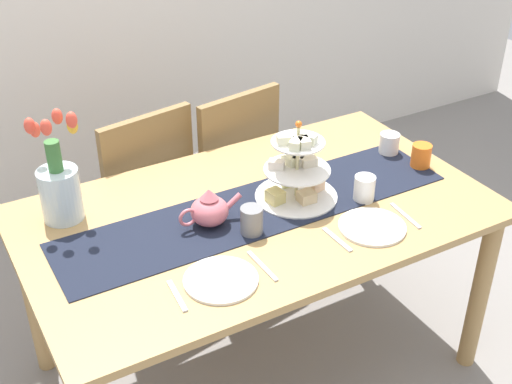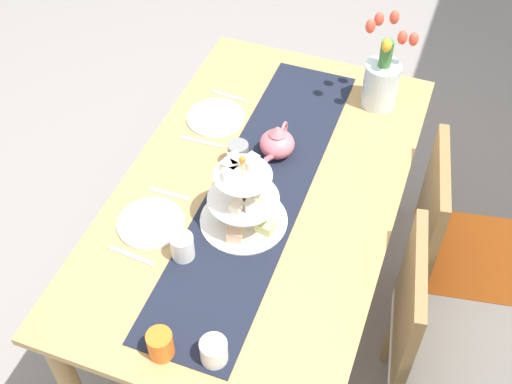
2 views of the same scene
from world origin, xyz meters
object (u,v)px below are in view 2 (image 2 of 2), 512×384
Objects in this scene: dinner_plate_right at (151,223)px; mug_grey at (238,154)px; chair_left at (454,245)px; tiered_cake_stand at (244,202)px; knife_right at (131,256)px; tulip_vase at (382,78)px; dinner_plate_left at (216,118)px; mug_white_text at (182,247)px; cream_jug at (214,351)px; teapot at (277,143)px; fork_right at (169,194)px; knife_left at (201,142)px; chair_right at (434,339)px; fork_left at (229,96)px; dining_table at (260,207)px; mug_orange at (160,344)px.

mug_grey reaches higher than dinner_plate_right.
dinner_plate_right is at bearing -64.58° from chair_left.
knife_right is (0.27, -0.29, -0.10)m from tiered_cake_stand.
tiered_cake_stand is 0.73× the size of tulip_vase.
mug_grey is at bearing 161.14° from knife_right.
dinner_plate_left is 2.42× the size of mug_white_text.
cream_jug is 1.05m from dinner_plate_left.
fork_right is at bearing -42.02° from teapot.
knife_right is (-0.25, -0.40, -0.04)m from cream_jug.
dinner_plate_left is at bearing -139.50° from mug_grey.
knife_left is at bearing -162.77° from mug_white_text.
mug_grey is (0.52, -0.40, -0.08)m from tulip_vase.
chair_right reaches higher than dinner_plate_left.
fork_left is 1.58× the size of mug_grey.
teapot is 0.56m from dinner_plate_right.
dinner_plate_right is at bearing -67.63° from tiered_cake_stand.
knife_right is at bearing -58.22° from chair_left.
fork_right is (0.14, -0.29, 0.10)m from dining_table.
cream_jug is at bearing 6.91° from teapot.
mug_white_text is at bearing 13.61° from dinner_plate_left.
teapot is at bearing 154.56° from knife_right.
chair_left reaches higher than teapot.
fork_left is 0.72m from dinner_plate_right.
chair_left reaches higher than mug_white_text.
tulip_vase is 2.76× the size of fork_left.
teapot is 0.90m from mug_orange.
dinner_plate_right reaches higher than knife_left.
dining_table is 0.25m from teapot.
knife_right is at bearing -138.77° from mug_orange.
tiered_cake_stand reaches higher than mug_grey.
knife_left and fork_right have the same top height.
mug_grey is at bearing -154.55° from tiered_cake_stand.
chair_right is at bearing 100.97° from knife_right.
dinner_plate_left is 0.43m from fork_right.
tulip_vase reaches higher than dinner_plate_right.
fork_left is 0.29m from knife_left.
chair_left is at bearing 115.42° from dinner_plate_right.
tulip_vase reaches higher than fork_right.
mug_grey is (-0.32, -0.83, 0.30)m from chair_right.
mug_white_text is 0.35m from mug_orange.
knife_left is at bearing 180.00° from dinner_plate_right.
chair_right is 1.01m from tulip_vase.
fork_left is at bearing -153.38° from mug_grey.
tulip_vase is (-0.41, -0.42, 0.38)m from chair_left.
teapot is (-0.35, -0.00, -0.04)m from tiered_cake_stand.
dinner_plate_left is 2.42× the size of mug_orange.
tulip_vase reaches higher than fork_left.
dinner_plate_left is at bearing 180.00° from knife_left.
tulip_vase is at bearing -153.16° from chair_right.
knife_right is at bearing 0.00° from fork_left.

